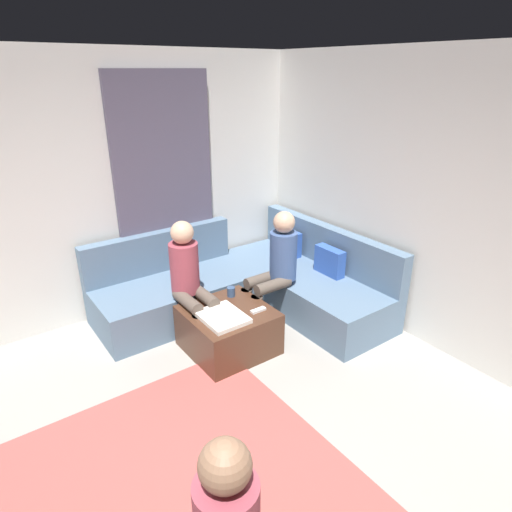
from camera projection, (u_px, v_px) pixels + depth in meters
wall_back at (510, 225)px, 3.52m from camera, size 6.00×0.12×2.70m
wall_left at (32, 202)px, 4.12m from camera, size 0.12×6.00×2.70m
curtain_panel at (166, 194)px, 4.79m from camera, size 0.06×1.10×2.50m
sectional_couch at (250, 285)px, 4.91m from camera, size 2.10×2.55×0.87m
ottoman at (228, 330)px, 4.21m from camera, size 0.76×0.76×0.42m
folded_blanket at (222, 317)px, 3.98m from camera, size 0.44×0.36×0.04m
coffee_mug at (231, 292)px, 4.37m from camera, size 0.08×0.08×0.10m
game_remote at (258, 310)px, 4.11m from camera, size 0.05×0.15×0.02m
person_on_couch_back at (276, 264)px, 4.52m from camera, size 0.30×0.60×1.20m
person_on_couch_side at (190, 278)px, 4.22m from camera, size 0.60×0.30×1.20m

